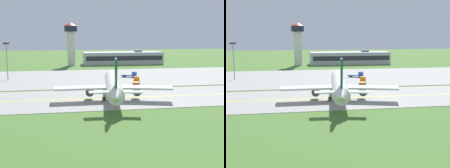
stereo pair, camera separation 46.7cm
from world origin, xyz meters
TOP-DOWN VIEW (x-y plane):
  - ground_plane at (0.00, 0.00)m, footprint 500.00×500.00m
  - taxiway_strip at (0.00, 0.00)m, footprint 240.00×28.00m
  - apron_pad at (10.00, 42.00)m, footprint 140.00×52.00m
  - taxiway_centreline at (0.00, 0.00)m, footprint 220.00×0.60m
  - airplane_lead at (1.68, -1.79)m, footprint 32.23×39.63m
  - service_truck_baggage at (14.79, 23.69)m, footprint 3.76×6.72m
  - service_truck_fuel at (16.58, 39.37)m, footprint 6.68×4.51m
  - terminal_building at (24.44, 94.96)m, footprint 46.71×13.01m
  - control_tower at (-6.20, 90.71)m, footprint 7.60×7.60m
  - apron_light_mast at (-33.16, 41.04)m, footprint 2.40×0.50m

SIDE VIEW (x-z plane):
  - ground_plane at x=0.00m, z-range 0.00..0.00m
  - taxiway_strip at x=0.00m, z-range 0.00..0.10m
  - apron_pad at x=10.00m, z-range 0.00..0.10m
  - taxiway_centreline at x=0.00m, z-range 0.10..0.11m
  - service_truck_baggage at x=14.79m, z-range -0.11..2.48m
  - service_truck_fuel at x=16.58m, z-range -0.11..2.48m
  - terminal_building at x=24.44m, z-range -0.58..7.78m
  - airplane_lead at x=1.68m, z-range -2.22..10.48m
  - apron_light_mast at x=-33.16m, z-range 1.98..16.68m
  - control_tower at x=-6.20m, z-range 2.61..26.68m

